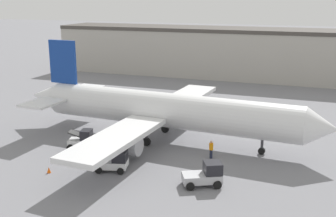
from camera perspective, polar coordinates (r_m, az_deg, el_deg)
ground_plane at (r=47.36m, az=0.00°, el=-4.36°), size 400.00×400.00×0.00m
terminal_building at (r=84.03m, az=12.59°, el=7.22°), size 83.34×10.80×9.65m
airplane at (r=46.67m, az=-0.99°, el=-0.21°), size 36.54×31.68×10.63m
ground_crew_worker at (r=42.28m, az=5.86°, el=-5.45°), size 0.41×0.41×1.85m
baggage_tug at (r=36.46m, az=5.09°, el=-8.92°), size 3.71×3.14×2.06m
belt_loader_truck at (r=45.25m, az=-11.56°, el=-4.25°), size 2.85×2.33×2.18m
pushback_tug at (r=39.60m, az=-7.27°, el=-7.10°), size 3.24×2.62×1.92m
safety_cone_near at (r=40.47m, az=-15.84°, el=-8.01°), size 0.36×0.36×0.55m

